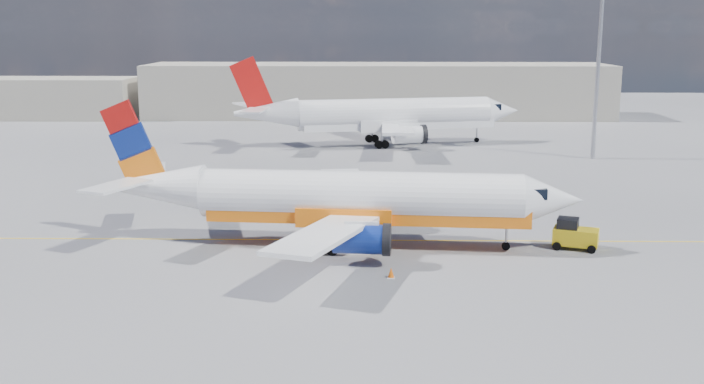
{
  "coord_description": "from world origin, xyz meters",
  "views": [
    {
      "loc": [
        3.34,
        -46.09,
        13.57
      ],
      "look_at": [
        2.45,
        1.55,
        3.5
      ],
      "focal_mm": 40.0,
      "sensor_mm": 36.0,
      "label": 1
    }
  ],
  "objects_px": {
    "main_jet": "(345,198)",
    "second_jet": "(385,115)",
    "traffic_cone": "(391,273)",
    "gse_tug": "(574,235)"
  },
  "relations": [
    {
      "from": "main_jet",
      "to": "second_jet",
      "type": "height_order",
      "value": "second_jet"
    },
    {
      "from": "main_jet",
      "to": "gse_tug",
      "type": "bearing_deg",
      "value": 3.05
    },
    {
      "from": "main_jet",
      "to": "traffic_cone",
      "type": "bearing_deg",
      "value": -62.53
    },
    {
      "from": "second_jet",
      "to": "gse_tug",
      "type": "xyz_separation_m",
      "value": [
        10.81,
        -43.53,
        -2.56
      ]
    },
    {
      "from": "traffic_cone",
      "to": "gse_tug",
      "type": "bearing_deg",
      "value": 27.55
    },
    {
      "from": "second_jet",
      "to": "traffic_cone",
      "type": "relative_size",
      "value": 58.9
    },
    {
      "from": "second_jet",
      "to": "traffic_cone",
      "type": "distance_m",
      "value": 49.68
    },
    {
      "from": "main_jet",
      "to": "traffic_cone",
      "type": "distance_m",
      "value": 7.51
    },
    {
      "from": "gse_tug",
      "to": "traffic_cone",
      "type": "bearing_deg",
      "value": -132.32
    },
    {
      "from": "main_jet",
      "to": "second_jet",
      "type": "bearing_deg",
      "value": 90.04
    }
  ]
}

